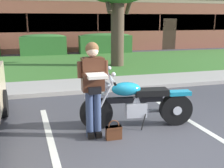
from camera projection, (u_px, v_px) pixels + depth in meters
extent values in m
plane|color=#424247|center=(165.00, 148.00, 4.26)|extent=(140.00, 140.00, 0.00)
cube|color=#ADA89E|center=(111.00, 89.00, 7.58)|extent=(60.00, 0.20, 0.12)
cube|color=#ADA89E|center=(104.00, 83.00, 8.39)|extent=(60.00, 1.50, 0.08)
cube|color=#3D752D|center=(85.00, 64.00, 12.12)|extent=(60.00, 6.47, 0.06)
cube|color=silver|center=(54.00, 156.00, 4.01)|extent=(0.46, 4.40, 0.01)
cube|color=silver|center=(214.00, 135.00, 4.71)|extent=(0.46, 4.40, 0.01)
cylinder|color=black|center=(96.00, 113.00, 4.94)|extent=(0.65, 0.18, 0.64)
cylinder|color=silver|center=(96.00, 113.00, 4.94)|extent=(0.19, 0.14, 0.18)
cylinder|color=black|center=(176.00, 109.00, 5.15)|extent=(0.66, 0.26, 0.64)
cylinder|color=silver|center=(176.00, 109.00, 5.15)|extent=(0.20, 0.22, 0.18)
cube|color=silver|center=(96.00, 96.00, 4.86)|extent=(0.45, 0.19, 0.06)
cube|color=teal|center=(179.00, 93.00, 5.07)|extent=(0.46, 0.25, 0.08)
cylinder|color=silver|center=(104.00, 100.00, 4.82)|extent=(0.31, 0.08, 0.58)
cylinder|color=silver|center=(103.00, 98.00, 4.97)|extent=(0.31, 0.08, 0.58)
sphere|color=silver|center=(105.00, 86.00, 4.83)|extent=(0.17, 0.17, 0.17)
cylinder|color=silver|center=(112.00, 79.00, 4.82)|extent=(0.12, 0.72, 0.03)
cylinder|color=black|center=(115.00, 84.00, 4.48)|extent=(0.06, 0.10, 0.04)
cylinder|color=black|center=(110.00, 75.00, 5.17)|extent=(0.06, 0.10, 0.04)
sphere|color=silver|center=(113.00, 74.00, 4.49)|extent=(0.08, 0.08, 0.08)
sphere|color=silver|center=(109.00, 68.00, 5.07)|extent=(0.08, 0.08, 0.08)
cube|color=#B2BCC6|center=(108.00, 74.00, 4.79)|extent=(0.18, 0.37, 0.35)
cube|color=black|center=(135.00, 100.00, 4.98)|extent=(1.10, 0.23, 0.10)
ellipsoid|color=teal|center=(126.00, 89.00, 4.91)|extent=(0.60, 0.39, 0.26)
cube|color=black|center=(151.00, 92.00, 4.99)|extent=(0.67, 0.36, 0.12)
cube|color=silver|center=(136.00, 109.00, 5.04)|extent=(0.43, 0.29, 0.28)
cylinder|color=silver|center=(134.00, 101.00, 4.99)|extent=(0.19, 0.14, 0.21)
cylinder|color=silver|center=(138.00, 101.00, 5.00)|extent=(0.19, 0.14, 0.21)
cylinder|color=silver|center=(152.00, 111.00, 5.24)|extent=(0.61, 0.15, 0.08)
cylinder|color=silver|center=(161.00, 110.00, 5.27)|extent=(0.61, 0.15, 0.08)
cylinder|color=black|center=(144.00, 122.00, 4.95)|extent=(0.13, 0.11, 0.30)
cube|color=black|center=(98.00, 133.00, 4.69)|extent=(0.12, 0.24, 0.10)
cube|color=black|center=(90.00, 134.00, 4.66)|extent=(0.12, 0.24, 0.10)
cylinder|color=navy|center=(97.00, 113.00, 4.62)|extent=(0.14, 0.14, 0.86)
cylinder|color=navy|center=(90.00, 114.00, 4.58)|extent=(0.14, 0.14, 0.86)
cube|color=#4C2819|center=(93.00, 74.00, 4.42)|extent=(0.39, 0.23, 0.58)
cube|color=#4C2819|center=(92.00, 59.00, 4.36)|extent=(0.30, 0.21, 0.06)
sphere|color=beige|center=(92.00, 51.00, 4.32)|extent=(0.21, 0.21, 0.21)
sphere|color=brown|center=(92.00, 49.00, 4.33)|extent=(0.23, 0.23, 0.23)
cube|color=black|center=(95.00, 90.00, 4.36)|extent=(0.22, 0.11, 0.12)
cylinder|color=#4C2819|center=(104.00, 75.00, 4.31)|extent=(0.10, 0.34, 0.09)
cylinder|color=#4C2819|center=(85.00, 76.00, 4.22)|extent=(0.10, 0.34, 0.09)
cylinder|color=#4C2819|center=(105.00, 68.00, 4.44)|extent=(0.10, 0.10, 0.28)
cylinder|color=#4C2819|center=(80.00, 70.00, 4.32)|extent=(0.10, 0.10, 0.28)
cube|color=beige|center=(97.00, 76.00, 4.13)|extent=(0.33, 0.33, 0.05)
cube|color=#562D19|center=(114.00, 133.00, 4.55)|extent=(0.28, 0.12, 0.24)
cube|color=#562D19|center=(114.00, 128.00, 4.53)|extent=(0.28, 0.13, 0.04)
torus|color=#562D19|center=(114.00, 125.00, 4.52)|extent=(0.20, 0.02, 0.20)
cylinder|color=black|center=(1.00, 104.00, 5.55)|extent=(0.28, 0.62, 0.60)
cylinder|color=#4C3D2D|center=(117.00, 33.00, 11.13)|extent=(0.57, 0.57, 2.92)
cube|color=#336B2D|center=(44.00, 46.00, 14.85)|extent=(2.58, 0.90, 1.10)
ellipsoid|color=#336B2D|center=(43.00, 36.00, 14.72)|extent=(2.45, 0.84, 0.28)
cube|color=#336B2D|center=(105.00, 44.00, 15.76)|extent=(3.18, 0.90, 1.10)
ellipsoid|color=#336B2D|center=(105.00, 35.00, 15.62)|extent=(3.02, 0.84, 0.28)
cube|color=#93513D|center=(88.00, 24.00, 20.08)|extent=(25.16, 8.02, 3.36)
cube|color=#998466|center=(97.00, 0.00, 15.97)|extent=(25.16, 0.10, 0.24)
cube|color=#4C4742|center=(87.00, 0.00, 19.64)|extent=(25.41, 8.10, 0.20)
cube|color=#1E282D|center=(98.00, 23.00, 16.31)|extent=(21.38, 0.06, 1.10)
cube|color=#93513D|center=(27.00, 23.00, 15.24)|extent=(0.08, 0.04, 1.20)
cube|color=#93513D|center=(98.00, 23.00, 16.30)|extent=(0.08, 0.04, 1.20)
cube|color=#93513D|center=(160.00, 22.00, 17.35)|extent=(0.08, 0.04, 1.20)
cube|color=#93513D|center=(215.00, 22.00, 18.41)|extent=(0.08, 0.04, 1.20)
cube|color=#473323|center=(169.00, 34.00, 17.75)|extent=(1.00, 0.08, 2.10)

